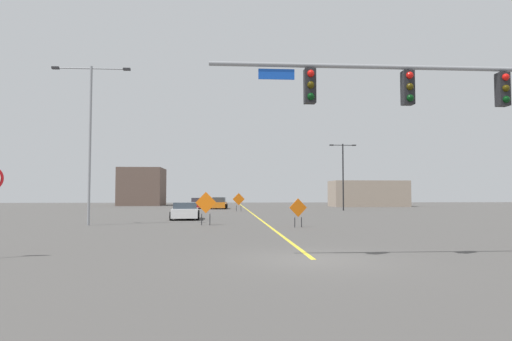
# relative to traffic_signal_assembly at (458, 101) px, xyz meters

# --- Properties ---
(ground) EXTENTS (165.39, 165.39, 0.00)m
(ground) POSITION_rel_traffic_signal_assembly_xyz_m (-4.58, 0.02, -4.85)
(ground) COLOR #4C4947
(road_centre_stripe) EXTENTS (0.16, 91.88, 0.01)m
(road_centre_stripe) POSITION_rel_traffic_signal_assembly_xyz_m (-4.58, 45.96, -4.85)
(road_centre_stripe) COLOR yellow
(road_centre_stripe) RESTS_ON ground
(traffic_signal_assembly) EXTENTS (12.34, 0.44, 6.38)m
(traffic_signal_assembly) POSITION_rel_traffic_signal_assembly_xyz_m (0.00, 0.00, 0.00)
(traffic_signal_assembly) COLOR gray
(traffic_signal_assembly) RESTS_ON ground
(street_lamp_far_left) EXTENTS (4.83, 0.24, 10.00)m
(street_lamp_far_left) POSITION_rel_traffic_signal_assembly_xyz_m (-15.69, 15.06, 1.04)
(street_lamp_far_left) COLOR gray
(street_lamp_far_left) RESTS_ON ground
(street_lamp_far_right) EXTENTS (3.12, 0.24, 7.75)m
(street_lamp_far_right) POSITION_rel_traffic_signal_assembly_xyz_m (6.43, 37.50, -0.27)
(street_lamp_far_right) COLOR black
(street_lamp_far_right) RESTS_ON ground
(construction_sign_median_far) EXTENTS (1.33, 0.25, 2.07)m
(construction_sign_median_far) POSITION_rel_traffic_signal_assembly_xyz_m (-8.43, 14.65, -3.54)
(construction_sign_median_far) COLOR orange
(construction_sign_median_far) RESTS_ON ground
(construction_sign_right_shoulder) EXTENTS (1.34, 0.28, 2.02)m
(construction_sign_right_shoulder) POSITION_rel_traffic_signal_assembly_xyz_m (-5.76, 35.85, -3.59)
(construction_sign_right_shoulder) COLOR orange
(construction_sign_right_shoulder) RESTS_ON ground
(construction_sign_left_lane) EXTENTS (1.07, 0.29, 1.69)m
(construction_sign_left_lane) POSITION_rel_traffic_signal_assembly_xyz_m (-2.97, 12.58, -3.80)
(construction_sign_left_lane) COLOR orange
(construction_sign_left_lane) RESTS_ON ground
(car_red_mid) EXTENTS (2.18, 4.08, 1.39)m
(car_red_mid) POSITION_rel_traffic_signal_assembly_xyz_m (-10.85, 46.13, -4.19)
(car_red_mid) COLOR red
(car_red_mid) RESTS_ON ground
(car_silver_passing) EXTENTS (2.27, 4.18, 1.32)m
(car_silver_passing) POSITION_rel_traffic_signal_assembly_xyz_m (-10.12, 53.65, -4.22)
(car_silver_passing) COLOR #B7BABF
(car_silver_passing) RESTS_ON ground
(car_white_near) EXTENTS (2.33, 4.25, 1.29)m
(car_white_near) POSITION_rel_traffic_signal_assembly_xyz_m (-10.29, 21.23, -4.22)
(car_white_near) COLOR white
(car_white_near) RESTS_ON ground
(car_orange_approaching) EXTENTS (2.21, 4.37, 1.48)m
(car_orange_approaching) POSITION_rel_traffic_signal_assembly_xyz_m (-8.02, 44.24, -4.16)
(car_orange_approaching) COLOR orange
(car_orange_approaching) RESTS_ON ground
(roadside_building_west) EXTENTS (6.86, 7.65, 6.13)m
(roadside_building_west) POSITION_rel_traffic_signal_assembly_xyz_m (-20.93, 61.12, -1.78)
(roadside_building_west) COLOR brown
(roadside_building_west) RESTS_ON ground
(roadside_building_east) EXTENTS (11.21, 5.24, 3.87)m
(roadside_building_east) POSITION_rel_traffic_signal_assembly_xyz_m (14.36, 52.71, -2.92)
(roadside_building_east) COLOR gray
(roadside_building_east) RESTS_ON ground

